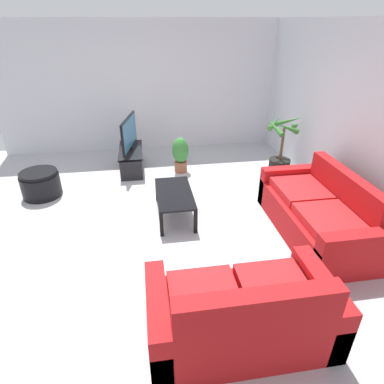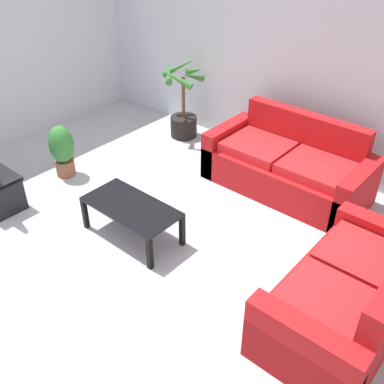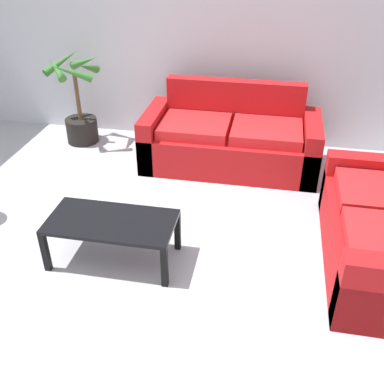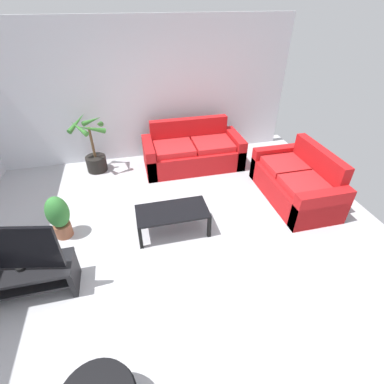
{
  "view_description": "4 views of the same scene",
  "coord_description": "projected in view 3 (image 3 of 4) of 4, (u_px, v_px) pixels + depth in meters",
  "views": [
    {
      "loc": [
        4.23,
        0.01,
        2.67
      ],
      "look_at": [
        0.47,
        0.6,
        0.62
      ],
      "focal_mm": 30.1,
      "sensor_mm": 36.0,
      "label": 1
    },
    {
      "loc": [
        2.97,
        -2.04,
        3.1
      ],
      "look_at": [
        0.59,
        0.73,
        0.64
      ],
      "focal_mm": 41.78,
      "sensor_mm": 36.0,
      "label": 2
    },
    {
      "loc": [
        1.24,
        -2.38,
        2.52
      ],
      "look_at": [
        0.64,
        0.77,
        0.52
      ],
      "focal_mm": 41.79,
      "sensor_mm": 36.0,
      "label": 3
    },
    {
      "loc": [
        -0.42,
        -2.75,
        2.98
      ],
      "look_at": [
        0.43,
        0.76,
        0.42
      ],
      "focal_mm": 26.35,
      "sensor_mm": 36.0,
      "label": 4
    }
  ],
  "objects": [
    {
      "name": "ground_plane",
      "position": [
        93.0,
        290.0,
        3.51
      ],
      "size": [
        6.6,
        6.6,
        0.0
      ],
      "primitive_type": "plane",
      "color": "#B2B2B7"
    },
    {
      "name": "wall_back",
      "position": [
        174.0,
        29.0,
        5.3
      ],
      "size": [
        6.0,
        0.06,
        2.7
      ],
      "primitive_type": "cube",
      "color": "silver",
      "rests_on": "ground"
    },
    {
      "name": "couch_main",
      "position": [
        230.0,
        141.0,
        5.13
      ],
      "size": [
        1.97,
        0.9,
        0.9
      ],
      "color": "red",
      "rests_on": "ground"
    },
    {
      "name": "coffee_table",
      "position": [
        112.0,
        225.0,
        3.65
      ],
      "size": [
        1.05,
        0.52,
        0.4
      ],
      "color": "black",
      "rests_on": "ground"
    },
    {
      "name": "potted_palm",
      "position": [
        79.0,
        111.0,
        5.59
      ],
      "size": [
        0.73,
        0.74,
        1.12
      ],
      "color": "black",
      "rests_on": "ground"
    }
  ]
}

